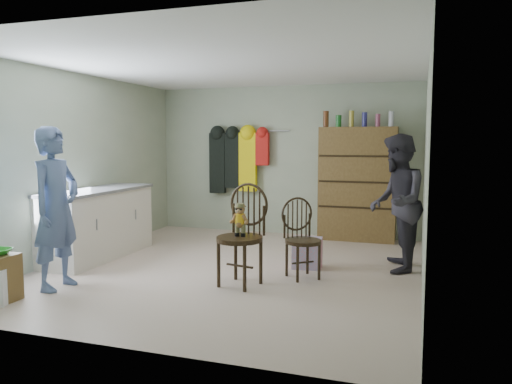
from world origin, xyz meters
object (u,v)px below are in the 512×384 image
(counter, at_px, (98,223))
(chair_far, at_px, (301,235))
(chair_front, at_px, (242,229))
(dresser, at_px, (357,183))

(counter, relative_size, chair_far, 2.00)
(chair_front, bearing_deg, dresser, 84.77)
(chair_front, height_order, dresser, dresser)
(chair_front, relative_size, chair_far, 1.21)
(counter, relative_size, chair_front, 1.66)
(chair_front, xyz_separation_m, chair_far, (0.54, 0.50, -0.12))
(chair_front, bearing_deg, chair_far, 54.35)
(counter, distance_m, dresser, 3.96)
(chair_front, xyz_separation_m, dresser, (0.89, 2.89, 0.29))
(counter, height_order, chair_front, chair_front)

